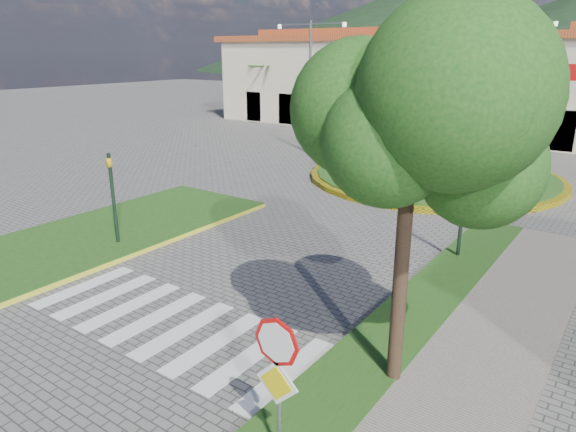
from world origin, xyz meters
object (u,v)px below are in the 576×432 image
Objects in this scene: deciduous_tree at (412,122)px; stop_sign at (277,368)px; roundabout_island at (434,175)px; car_dark_a at (401,134)px; white_van at (377,133)px.

stop_sign is at bearing -101.18° from deciduous_tree.
roundabout_island is at bearing 103.73° from stop_sign.
car_dark_a is (-11.24, 25.87, -4.54)m from deciduous_tree.
deciduous_tree is at bearing -159.01° from car_dark_a.
deciduous_tree is 1.42× the size of white_van.
roundabout_island is 2.66× the size of white_van.
deciduous_tree is 28.40m from white_van.
stop_sign is 4.59m from deciduous_tree.
stop_sign is at bearing -178.25° from white_van.
car_dark_a is at bearing 110.20° from stop_sign.
stop_sign is at bearing -162.29° from car_dark_a.
deciduous_tree is 1.83× the size of car_dark_a.
white_van is at bearing 113.35° from stop_sign.
white_van is 1.28× the size of car_dark_a.
deciduous_tree reaches higher than stop_sign.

